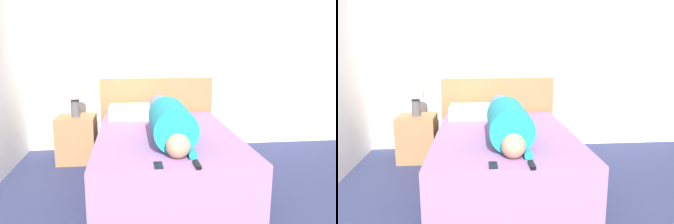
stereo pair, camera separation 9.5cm
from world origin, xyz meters
The scene contains 9 objects.
wall_back centered at (0.00, 3.77, 1.30)m, with size 5.02×0.06×2.60m.
bed centered at (-0.20, 2.59, 0.25)m, with size 1.38×2.03×0.50m.
headboard centered at (-0.20, 3.70, 0.48)m, with size 1.50×0.04×0.96m.
nightstand centered at (-1.21, 3.30, 0.28)m, with size 0.45×0.45×0.55m.
table_lamp centered at (-1.21, 3.30, 0.78)m, with size 0.21×0.21×0.35m.
person_lying centered at (-0.20, 2.50, 0.67)m, with size 0.38×1.70×0.38m.
pillow_near_headboard centered at (-0.55, 3.34, 0.58)m, with size 0.53×0.37×0.16m.
tv_remote centered at (-0.08, 1.64, 0.52)m, with size 0.04×0.15×0.02m.
cell_phone centered at (-0.37, 1.68, 0.51)m, with size 0.06×0.13×0.01m.
Camera 1 is at (-0.56, -0.62, 1.39)m, focal length 35.00 mm.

